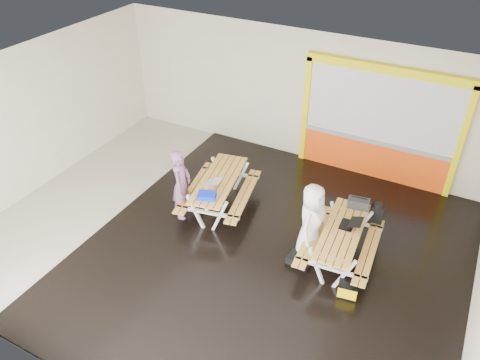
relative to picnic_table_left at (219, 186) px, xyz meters
The scene contains 14 objects.
room 1.53m from the picnic_table_left, 59.24° to the right, with size 10.02×8.02×3.52m.
deck 2.11m from the picnic_table_left, 26.98° to the right, with size 7.50×7.98×0.05m, color black.
kiosk 4.16m from the picnic_table_left, 47.74° to the left, with size 3.88×0.16×3.00m.
picnic_table_left is the anchor object (origin of this frame).
picnic_table_right 3.03m from the picnic_table_left, ahead, with size 1.53×2.14×0.82m.
person_left 0.90m from the picnic_table_left, 134.17° to the right, with size 0.61×0.40×1.68m, color #7E5070.
person_right 2.44m from the picnic_table_left, 11.01° to the right, with size 0.83×0.54×1.70m, color white.
laptop_left 0.36m from the picnic_table_left, 90.74° to the right, with size 0.40×0.37×0.16m.
laptop_right 3.11m from the picnic_table_left, ahead, with size 0.43×0.39×0.18m.
blue_pouch 0.79m from the picnic_table_left, 80.07° to the right, with size 0.38×0.27×0.11m, color #0927D3.
toolbox 3.11m from the picnic_table_left, ahead, with size 0.47×0.29×0.26m.
backpack 3.50m from the picnic_table_left, ahead, with size 0.28×0.19×0.46m.
dark_case 2.55m from the picnic_table_left, 20.11° to the right, with size 0.45×0.34×0.17m, color black.
fluke_bag 3.72m from the picnic_table_left, 19.92° to the right, with size 0.40×0.29×0.32m.
Camera 1 is at (3.99, -6.63, 6.83)m, focal length 35.24 mm.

